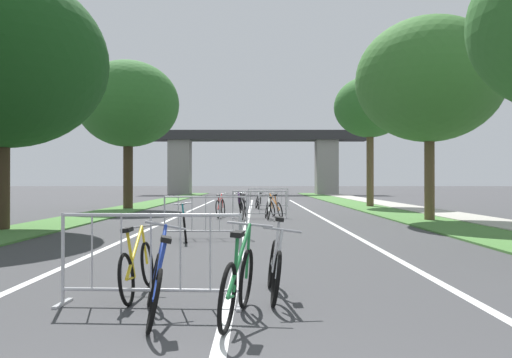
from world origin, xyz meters
TOP-DOWN VIEW (x-y plane):
  - grass_verge_left at (-6.27, 25.91)m, footprint 2.14×63.35m
  - grass_verge_right at (6.27, 25.91)m, footprint 2.14×63.35m
  - sidewalk_path_right at (8.28, 25.91)m, footprint 1.87×63.35m
  - lane_stripe_center at (0.00, 18.32)m, footprint 0.14×36.65m
  - lane_stripe_right_lane at (2.86, 18.32)m, footprint 0.14×36.65m
  - lane_stripe_left_lane at (-2.86, 18.32)m, footprint 0.14×36.65m
  - overpass_bridge at (0.00, 52.35)m, footprint 24.38×3.24m
  - tree_left_pine_near at (-6.95, 12.69)m, footprint 5.90×5.90m
  - tree_left_oak_near at (-6.23, 24.07)m, footprint 5.17×5.17m
  - tree_right_maple_mid at (6.49, 16.24)m, footprint 5.20×5.20m
  - tree_right_cypress_far at (6.61, 26.18)m, footprint 3.97×3.97m
  - crowd_barrier_nearest at (-0.89, 3.94)m, footprint 2.12×0.55m
  - crowd_barrier_second at (-0.94, 10.78)m, footprint 2.11×0.49m
  - crowd_barrier_third at (0.44, 17.62)m, footprint 2.11×0.51m
  - crowd_barrier_fourth at (0.94, 24.46)m, footprint 2.12×0.53m
  - bicycle_silver_0 at (0.53, 4.39)m, footprint 0.44×1.67m
  - bicycle_yellow_1 at (-1.17, 4.47)m, footprint 0.55×1.69m
  - bicycle_teal_2 at (-1.39, 10.23)m, footprint 0.43×1.66m
  - bicycle_white_3 at (0.76, 17.07)m, footprint 0.43×1.65m
  - bicycle_black_4 at (-0.15, 17.20)m, footprint 0.51×1.70m
  - bicycle_purple_5 at (-0.53, 24.05)m, footprint 0.47×1.75m
  - bicycle_red_6 at (-1.09, 18.00)m, footprint 0.50×1.66m
  - bicycle_orange_7 at (1.09, 18.18)m, footprint 0.77×1.72m
  - bicycle_blue_8 at (-0.73, 3.39)m, footprint 0.51×1.67m
  - bicycle_green_9 at (0.12, 3.35)m, footprint 0.55×1.63m
  - bicycle_silver_10 at (0.42, 24.10)m, footprint 0.48×1.61m

SIDE VIEW (x-z plane):
  - lane_stripe_center at x=0.00m, z-range 0.00..0.01m
  - lane_stripe_right_lane at x=2.86m, z-range 0.00..0.01m
  - lane_stripe_left_lane at x=-2.86m, z-range 0.00..0.01m
  - grass_verge_left at x=-6.27m, z-range 0.00..0.05m
  - grass_verge_right at x=6.27m, z-range 0.00..0.05m
  - sidewalk_path_right at x=8.28m, z-range 0.00..0.08m
  - bicycle_yellow_1 at x=-1.17m, z-range -0.08..0.78m
  - bicycle_silver_10 at x=0.42m, z-range -0.10..0.81m
  - bicycle_blue_8 at x=-0.73m, z-range -0.13..0.84m
  - bicycle_orange_7 at x=1.09m, z-range -0.13..0.85m
  - bicycle_silver_0 at x=0.53m, z-range -0.12..0.84m
  - bicycle_white_3 at x=0.76m, z-range -0.07..0.81m
  - bicycle_teal_2 at x=-1.39m, z-range -0.10..0.84m
  - bicycle_purple_5 at x=-0.53m, z-range -0.11..0.85m
  - bicycle_green_9 at x=0.12m, z-range -0.11..0.86m
  - bicycle_black_4 at x=-0.15m, z-range -0.13..0.90m
  - bicycle_red_6 at x=-1.09m, z-range -0.09..0.86m
  - crowd_barrier_nearest at x=-0.89m, z-range -0.01..1.04m
  - crowd_barrier_second at x=-0.94m, z-range -0.01..1.04m
  - crowd_barrier_third at x=0.44m, z-range -0.01..1.04m
  - crowd_barrier_fourth at x=0.94m, z-range -0.01..1.04m
  - overpass_bridge at x=0.00m, z-range 1.38..8.15m
  - tree_left_pine_near at x=-6.95m, z-range 1.18..8.56m
  - tree_right_maple_mid at x=6.49m, z-range 1.40..8.65m
  - tree_left_oak_near at x=-6.23m, z-range 1.56..9.14m
  - tree_right_cypress_far at x=6.61m, z-range 1.88..9.11m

